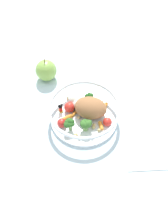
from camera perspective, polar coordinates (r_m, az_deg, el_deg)
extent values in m
plane|color=silver|center=(0.75, 1.06, -1.09)|extent=(2.40, 2.40, 0.00)
cylinder|color=white|center=(0.74, 0.00, -1.27)|extent=(0.21, 0.21, 0.01)
torus|color=white|center=(0.70, 0.00, 1.07)|extent=(0.22, 0.22, 0.01)
ellipsoid|color=#9E663D|center=(0.72, 1.69, 0.93)|extent=(0.12, 0.12, 0.06)
cylinder|color=#7FAD5B|center=(0.70, 0.40, -3.82)|extent=(0.02, 0.02, 0.02)
sphere|color=#386B28|center=(0.69, 1.22, -2.60)|extent=(0.02, 0.02, 0.02)
sphere|color=#386B28|center=(0.69, 0.35, -2.41)|extent=(0.02, 0.02, 0.02)
sphere|color=#386B28|center=(0.69, -0.07, -2.74)|extent=(0.02, 0.02, 0.02)
sphere|color=#386B28|center=(0.68, -0.09, -3.05)|extent=(0.02, 0.02, 0.02)
sphere|color=#386B28|center=(0.68, 0.42, -3.21)|extent=(0.02, 0.02, 0.02)
sphere|color=#386B28|center=(0.68, 0.91, -2.97)|extent=(0.02, 0.02, 0.02)
cylinder|color=#7FAD5B|center=(0.70, -3.33, -3.64)|extent=(0.01, 0.01, 0.02)
sphere|color=#2D6023|center=(0.68, -3.04, -2.35)|extent=(0.02, 0.02, 0.02)
sphere|color=#2D6023|center=(0.69, -3.16, -2.35)|extent=(0.02, 0.02, 0.02)
sphere|color=#2D6023|center=(0.69, -3.62, -2.24)|extent=(0.02, 0.02, 0.02)
sphere|color=#2D6023|center=(0.68, -4.17, -2.40)|extent=(0.01, 0.01, 0.01)
sphere|color=#2D6023|center=(0.69, -4.15, -3.06)|extent=(0.02, 0.02, 0.02)
sphere|color=#2D6023|center=(0.68, -3.53, -3.09)|extent=(0.01, 0.01, 0.01)
sphere|color=#2D6023|center=(0.68, -3.13, -3.08)|extent=(0.01, 0.01, 0.01)
sphere|color=#2D6023|center=(0.69, -2.91, -2.90)|extent=(0.02, 0.02, 0.02)
cylinder|color=#8EB766|center=(0.77, 1.24, 2.94)|extent=(0.01, 0.01, 0.02)
sphere|color=#23561E|center=(0.75, 1.71, 4.00)|extent=(0.02, 0.02, 0.02)
sphere|color=#23561E|center=(0.76, 1.25, 4.21)|extent=(0.01, 0.01, 0.01)
sphere|color=#23561E|center=(0.76, 0.70, 3.91)|extent=(0.01, 0.01, 0.01)
sphere|color=#23561E|center=(0.75, 1.16, 3.35)|extent=(0.02, 0.02, 0.02)
sphere|color=#23561E|center=(0.75, 1.65, 3.48)|extent=(0.02, 0.02, 0.02)
sphere|color=silver|center=(0.75, -1.21, 2.77)|extent=(0.04, 0.04, 0.04)
sphere|color=silver|center=(0.75, -1.60, 3.01)|extent=(0.03, 0.03, 0.03)
sphere|color=silver|center=(0.75, -2.67, 3.13)|extent=(0.03, 0.03, 0.03)
sphere|color=silver|center=(0.75, -2.15, 2.20)|extent=(0.03, 0.03, 0.03)
sphere|color=silver|center=(0.74, -1.60, 1.89)|extent=(0.03, 0.03, 0.03)
sphere|color=silver|center=(0.75, -0.81, 2.04)|extent=(0.03, 0.03, 0.03)
cube|color=yellow|center=(0.75, -5.62, 0.32)|extent=(0.01, 0.02, 0.00)
cylinder|color=red|center=(0.74, -5.68, 0.77)|extent=(0.01, 0.01, 0.02)
sphere|color=black|center=(0.73, -5.76, 1.39)|extent=(0.01, 0.01, 0.01)
sphere|color=black|center=(0.73, -5.42, 1.75)|extent=(0.01, 0.01, 0.01)
sphere|color=black|center=(0.73, -6.15, 1.44)|extent=(0.01, 0.01, 0.01)
cylinder|color=orange|center=(0.73, -4.21, -1.42)|extent=(0.03, 0.02, 0.01)
cylinder|color=orange|center=(0.76, 3.22, 2.17)|extent=(0.02, 0.03, 0.01)
cylinder|color=orange|center=(0.74, -2.52, -0.50)|extent=(0.02, 0.02, 0.01)
cylinder|color=orange|center=(0.75, 5.09, 1.18)|extent=(0.03, 0.03, 0.01)
cylinder|color=orange|center=(0.71, 4.10, -3.32)|extent=(0.02, 0.03, 0.01)
sphere|color=red|center=(0.71, 5.68, -2.38)|extent=(0.03, 0.03, 0.03)
sphere|color=red|center=(0.74, -3.57, 1.16)|extent=(0.03, 0.03, 0.03)
sphere|color=red|center=(0.71, -5.41, -2.67)|extent=(0.03, 0.03, 0.03)
sphere|color=tan|center=(0.69, -1.17, -6.08)|extent=(0.01, 0.01, 0.01)
sphere|color=#D1B775|center=(0.73, -1.33, -1.32)|extent=(0.01, 0.01, 0.01)
sphere|color=#D1B775|center=(0.78, -2.54, 3.84)|extent=(0.01, 0.01, 0.01)
sphere|color=tan|center=(0.69, -1.97, -5.56)|extent=(0.01, 0.01, 0.01)
sphere|color=#D1B775|center=(0.74, -1.33, 0.23)|extent=(0.01, 0.01, 0.01)
sphere|color=#D1B775|center=(0.71, 2.41, -3.14)|extent=(0.01, 0.01, 0.01)
sphere|color=tan|center=(0.71, 2.35, -3.69)|extent=(0.01, 0.01, 0.01)
sphere|color=#D1B775|center=(0.69, 2.00, -6.19)|extent=(0.01, 0.01, 0.01)
sphere|color=tan|center=(0.70, 3.37, -4.54)|extent=(0.01, 0.01, 0.01)
sphere|color=tan|center=(0.78, -3.88, 3.33)|extent=(0.01, 0.01, 0.01)
sphere|color=#8CB74C|center=(0.84, -9.16, 9.92)|extent=(0.07, 0.07, 0.07)
cylinder|color=brown|center=(0.82, -9.56, 12.10)|extent=(0.00, 0.00, 0.01)
cube|color=white|center=(0.71, 15.18, -8.83)|extent=(0.17, 0.17, 0.01)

